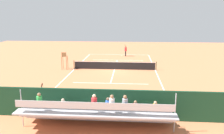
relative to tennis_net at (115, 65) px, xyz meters
The scene contains 13 objects.
ground_plane 0.50m from the tennis_net, ahead, with size 60.00×60.00×0.00m, color #CC7047.
court_line_markings 0.50m from the tennis_net, 90.00° to the right, with size 10.10×22.20×0.01m.
tennis_net is the anchor object (origin of this frame).
backdrop_wall 14.01m from the tennis_net, 90.00° to the left, with size 18.00×0.16×2.00m, color #194228.
bleacher_stand 15.38m from the tennis_net, 90.24° to the left, with size 9.06×2.40×2.48m.
umpire_chair 6.26m from the tennis_net, ahead, with size 0.67×0.67×2.14m.
courtside_bench 13.70m from the tennis_net, 104.37° to the left, with size 1.80×0.40×0.93m.
equipment_bag 13.46m from the tennis_net, 95.19° to the left, with size 0.90×0.36×0.36m, color #334C8C.
tennis_player 9.70m from the tennis_net, 96.84° to the right, with size 0.43×0.55×1.93m.
tennis_racket 9.73m from the tennis_net, 93.02° to the right, with size 0.34×0.58×0.03m.
tennis_ball_near 6.22m from the tennis_net, 83.49° to the right, with size 0.07×0.07×0.07m, color #CCDB33.
tennis_ball_far 8.01m from the tennis_net, 114.48° to the right, with size 0.07×0.07×0.07m, color #CCDB33.
line_judge 13.67m from the tennis_net, 71.33° to the left, with size 0.43×0.55×1.93m.
Camera 1 is at (-1.90, 28.05, 6.64)m, focal length 37.33 mm.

